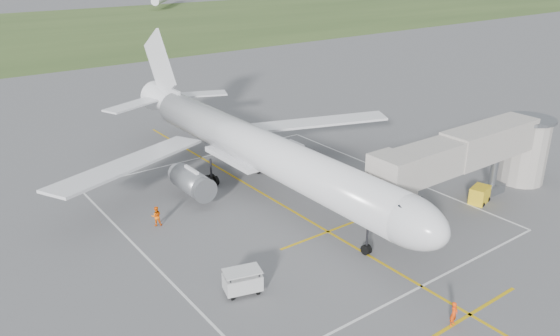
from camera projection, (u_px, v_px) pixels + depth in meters
ground at (261, 192)px, 53.41m from camera, size 700.00×700.00×0.00m
apron_markings at (297, 214)px, 49.06m from camera, size 28.20×60.00×0.01m
airliner at (256, 148)px, 52.33m from camera, size 38.93×46.75×13.52m
jet_bridge at (483, 152)px, 50.26m from camera, size 23.40×5.00×7.20m
gpu_unit at (480, 195)px, 50.98m from camera, size 2.39×1.94×1.57m
baggage_cart at (243, 281)px, 37.45m from camera, size 2.86×2.16×1.77m
ramp_worker_nose at (454, 314)px, 34.24m from camera, size 0.67×0.51×1.67m
ramp_worker_wing at (156, 216)px, 46.70m from camera, size 1.05×0.94×1.77m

